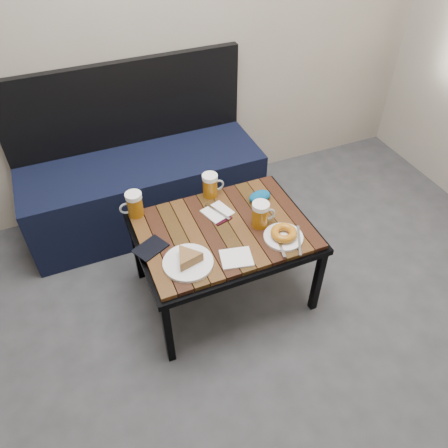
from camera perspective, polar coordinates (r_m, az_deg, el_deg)
name	(u,v)px	position (r m, az deg, el deg)	size (l,w,h in m)	color
bench	(143,184)	(2.72, -10.47, 5.22)	(1.40, 0.50, 0.95)	black
cafe_table	(224,235)	(2.11, 0.00, -1.43)	(0.84, 0.62, 0.47)	black
beer_mug_left	(134,204)	(2.16, -11.64, 2.53)	(0.12, 0.08, 0.13)	#92540B
beer_mug_centre	(211,185)	(2.23, -1.77, 5.09)	(0.12, 0.08, 0.13)	#92540B
beer_mug_right	(261,214)	(2.06, 4.82, 1.26)	(0.12, 0.08, 0.13)	#92540B
plate_pie	(188,260)	(1.91, -4.74, -4.71)	(0.22, 0.22, 0.06)	white
plate_bagel	(284,235)	(2.04, 7.81, -1.41)	(0.19, 0.23, 0.05)	white
napkin_left	(217,212)	(2.16, -0.87, 1.57)	(0.16, 0.16, 0.01)	white
napkin_right	(236,258)	(1.94, 1.61, -4.45)	(0.16, 0.14, 0.01)	white
passport_navy	(151,248)	(2.01, -9.57, -3.11)	(0.10, 0.14, 0.01)	black
passport_burgundy	(217,215)	(2.15, -0.88, 1.17)	(0.09, 0.13, 0.01)	black
knit_pouch	(260,197)	(2.23, 4.69, 3.60)	(0.12, 0.08, 0.05)	navy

